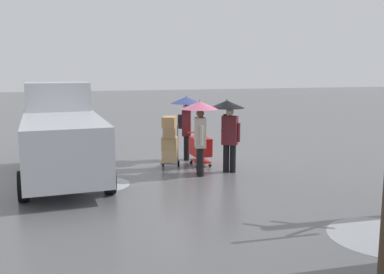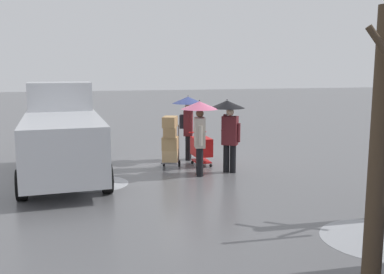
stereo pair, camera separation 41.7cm
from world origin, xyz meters
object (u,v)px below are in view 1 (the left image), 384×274
(hand_dolly_boxes, at_px, (170,140))
(pedestrian_pink_side, at_px, (186,113))
(pedestrian_black_side, at_px, (228,118))
(pedestrian_white_side, at_px, (200,120))
(cargo_van_parked_right, at_px, (62,137))
(shopping_cart_vendor, at_px, (200,148))

(hand_dolly_boxes, height_order, pedestrian_pink_side, pedestrian_pink_side)
(pedestrian_black_side, bearing_deg, pedestrian_white_side, 8.31)
(cargo_van_parked_right, bearing_deg, pedestrian_pink_side, -160.29)
(cargo_van_parked_right, distance_m, hand_dolly_boxes, 3.13)
(shopping_cart_vendor, relative_size, hand_dolly_boxes, 0.64)
(shopping_cart_vendor, xyz_separation_m, pedestrian_black_side, (-0.51, 1.04, 1.02))
(pedestrian_black_side, bearing_deg, cargo_van_parked_right, -6.69)
(hand_dolly_boxes, relative_size, pedestrian_black_side, 0.74)
(pedestrian_black_side, height_order, pedestrian_white_side, same)
(cargo_van_parked_right, xyz_separation_m, pedestrian_pink_side, (-3.93, -1.41, 0.39))
(cargo_van_parked_right, relative_size, pedestrian_pink_side, 2.53)
(pedestrian_pink_side, distance_m, pedestrian_white_side, 2.09)
(pedestrian_pink_side, height_order, pedestrian_black_side, same)
(cargo_van_parked_right, distance_m, pedestrian_pink_side, 4.19)
(shopping_cart_vendor, bearing_deg, cargo_van_parked_right, 6.90)
(shopping_cart_vendor, distance_m, pedestrian_black_side, 1.54)
(pedestrian_white_side, bearing_deg, hand_dolly_boxes, -57.46)
(shopping_cart_vendor, bearing_deg, pedestrian_black_side, 115.81)
(shopping_cart_vendor, xyz_separation_m, pedestrian_pink_side, (0.21, -0.91, 1.00))
(cargo_van_parked_right, xyz_separation_m, pedestrian_white_side, (-3.74, 0.68, 0.41))
(cargo_van_parked_right, relative_size, hand_dolly_boxes, 3.40)
(shopping_cart_vendor, distance_m, pedestrian_white_side, 1.60)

